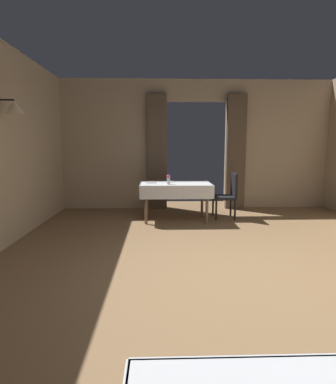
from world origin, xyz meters
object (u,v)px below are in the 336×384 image
at_px(plate_mid_c, 151,182).
at_px(plate_mid_b, 170,182).
at_px(flower_vase_mid, 168,179).
at_px(dining_table_mid, 176,187).
at_px(chair_mid_right, 228,193).

bearing_deg(plate_mid_c, plate_mid_b, 16.01).
height_order(flower_vase_mid, plate_mid_c, flower_vase_mid).
bearing_deg(dining_table_mid, flower_vase_mid, -122.18).
relative_size(chair_mid_right, plate_mid_b, 5.11).
relative_size(plate_mid_b, plate_mid_c, 0.77).
relative_size(dining_table_mid, plate_mid_b, 7.71).
bearing_deg(plate_mid_c, dining_table_mid, -6.91).
distance_m(plate_mid_b, plate_mid_c, 0.40).
height_order(chair_mid_right, flower_vase_mid, flower_vase_mid).
bearing_deg(chair_mid_right, dining_table_mid, -173.71).
distance_m(dining_table_mid, flower_vase_mid, 0.34).
bearing_deg(plate_mid_b, chair_mid_right, -2.43).
bearing_deg(chair_mid_right, plate_mid_b, 177.57).
distance_m(dining_table_mid, plate_mid_b, 0.22).
bearing_deg(plate_mid_b, flower_vase_mid, -95.94).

